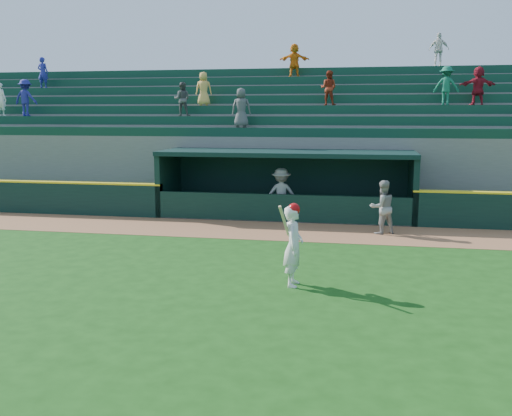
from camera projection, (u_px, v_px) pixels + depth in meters
The scene contains 7 objects.
ground at pixel (244, 270), 14.06m from camera, with size 120.00×120.00×0.00m, color #164511.
warning_track at pixel (275, 231), 18.81m from camera, with size 40.00×3.00×0.01m, color #905D39.
dugout_player_front at pixel (382, 207), 18.21m from camera, with size 0.84×0.66×1.73m, color gray.
dugout_player_inside at pixel (281, 194), 20.80m from camera, with size 1.21×0.70×1.87m, color #989893.
dugout at pixel (287, 180), 21.60m from camera, with size 9.40×2.80×2.46m.
stands at pixel (301, 146), 25.85m from camera, with size 34.50×6.25×7.47m.
batter_at_plate at pixel (293, 245), 12.67m from camera, with size 0.51×0.80×1.89m.
Camera 1 is at (2.82, -13.33, 3.80)m, focal length 40.00 mm.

